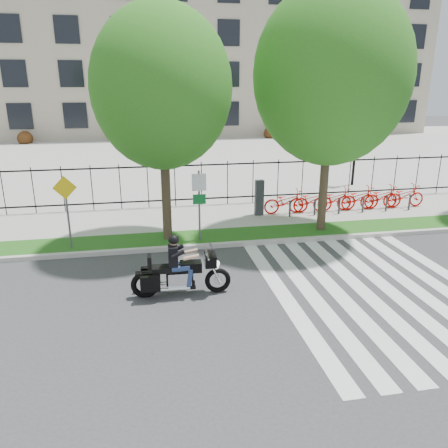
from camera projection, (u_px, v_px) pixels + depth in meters
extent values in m
plane|color=#353537|center=(204.00, 306.00, 11.30)|extent=(120.00, 120.00, 0.00)
cube|color=#B2AFA7|center=(188.00, 247.00, 15.11)|extent=(60.00, 0.20, 0.15)
cube|color=#1D4F13|center=(185.00, 239.00, 15.91)|extent=(60.00, 1.50, 0.15)
cube|color=#ADABA2|center=(179.00, 219.00, 18.25)|extent=(60.00, 3.50, 0.15)
cube|color=#ADABA2|center=(160.00, 155.00, 34.66)|extent=(80.00, 34.00, 0.10)
cube|color=#A69785|center=(148.00, 42.00, 50.30)|extent=(60.00, 20.00, 20.00)
cylinder|color=black|center=(355.00, 151.00, 23.65)|extent=(0.14, 0.14, 4.00)
cylinder|color=black|center=(358.00, 115.00, 23.06)|extent=(0.06, 0.70, 0.70)
sphere|color=white|center=(352.00, 113.00, 22.97)|extent=(0.36, 0.36, 0.36)
sphere|color=white|center=(365.00, 113.00, 23.09)|extent=(0.36, 0.36, 0.36)
cylinder|color=#3D2E21|center=(166.00, 187.00, 15.19)|extent=(0.32, 0.32, 3.81)
ellipsoid|color=#235F15|center=(162.00, 88.00, 14.17)|extent=(4.62, 4.62, 5.32)
cylinder|color=#3D2E21|center=(324.00, 178.00, 16.18)|extent=(0.32, 0.32, 3.98)
ellipsoid|color=#235F15|center=(332.00, 75.00, 15.06)|extent=(5.45, 5.45, 6.26)
cube|color=#2D2D33|center=(259.00, 198.00, 18.35)|extent=(0.35, 0.25, 1.50)
imported|color=#D40900|center=(286.00, 202.00, 18.63)|extent=(1.96, 0.68, 1.03)
cylinder|color=#2D2D33|center=(290.00, 209.00, 18.21)|extent=(0.08, 0.08, 0.70)
imported|color=#D40900|center=(311.00, 200.00, 18.82)|extent=(1.96, 0.68, 1.03)
cylinder|color=#2D2D33|center=(315.00, 207.00, 18.40)|extent=(0.08, 0.08, 0.70)
imported|color=#D40900|center=(335.00, 199.00, 19.01)|extent=(1.96, 0.68, 1.03)
cylinder|color=#2D2D33|center=(339.00, 206.00, 18.59)|extent=(0.08, 0.08, 0.70)
imported|color=#D40900|center=(358.00, 198.00, 19.20)|extent=(1.96, 0.68, 1.03)
cylinder|color=#2D2D33|center=(363.00, 205.00, 18.79)|extent=(0.08, 0.08, 0.70)
imported|color=#D40900|center=(381.00, 197.00, 19.39)|extent=(1.96, 0.68, 1.03)
cylinder|color=#2D2D33|center=(386.00, 203.00, 18.98)|extent=(0.08, 0.08, 0.70)
imported|color=#D40900|center=(403.00, 196.00, 19.59)|extent=(1.96, 0.68, 1.03)
cylinder|color=#2D2D33|center=(409.00, 202.00, 19.17)|extent=(0.08, 0.08, 0.70)
cylinder|color=#59595B|center=(199.00, 206.00, 15.26)|extent=(0.07, 0.07, 2.50)
cube|color=white|center=(199.00, 182.00, 14.96)|extent=(0.50, 0.03, 0.60)
cube|color=#0C6626|center=(199.00, 199.00, 15.14)|extent=(0.45, 0.03, 0.35)
cylinder|color=#59595B|center=(68.00, 214.00, 14.50)|extent=(0.07, 0.07, 2.40)
cube|color=yellow|center=(65.00, 188.00, 14.19)|extent=(0.78, 0.03, 0.78)
torus|color=black|center=(218.00, 280.00, 11.94)|extent=(0.72, 0.16, 0.71)
torus|color=black|center=(145.00, 285.00, 11.67)|extent=(0.76, 0.19, 0.76)
cube|color=black|center=(210.00, 259.00, 11.72)|extent=(0.33, 0.58, 0.31)
cube|color=#26262B|center=(213.00, 251.00, 11.65)|extent=(0.18, 0.52, 0.31)
cube|color=silver|center=(180.00, 279.00, 11.76)|extent=(0.63, 0.38, 0.41)
cube|color=black|center=(191.00, 266.00, 11.70)|extent=(0.58, 0.37, 0.27)
cube|color=black|center=(166.00, 269.00, 11.62)|extent=(0.74, 0.40, 0.14)
cube|color=black|center=(150.00, 262.00, 11.49)|extent=(0.12, 0.36, 0.35)
cube|color=black|center=(150.00, 284.00, 11.35)|extent=(0.52, 0.19, 0.41)
cube|color=black|center=(151.00, 274.00, 11.93)|extent=(0.52, 0.19, 0.41)
cube|color=black|center=(173.00, 255.00, 11.53)|extent=(0.26, 0.42, 0.54)
sphere|color=tan|center=(174.00, 241.00, 11.41)|extent=(0.24, 0.24, 0.24)
sphere|color=black|center=(174.00, 240.00, 11.40)|extent=(0.28, 0.28, 0.28)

